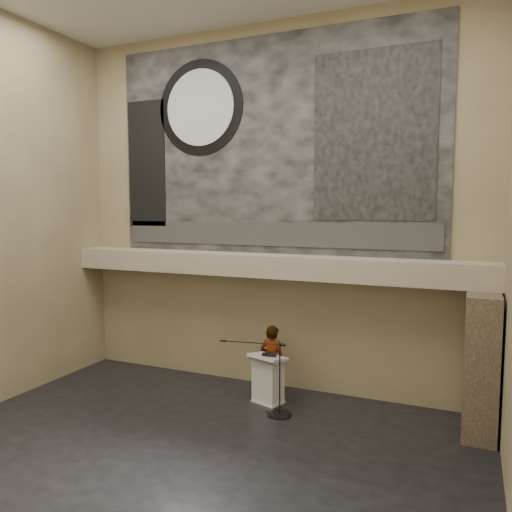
% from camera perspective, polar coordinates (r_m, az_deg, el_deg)
% --- Properties ---
extents(floor, '(10.00, 10.00, 0.00)m').
position_cam_1_polar(floor, '(9.26, -8.52, -22.01)').
color(floor, black).
rests_on(floor, ground).
extents(wall_back, '(10.00, 0.02, 8.50)m').
position_cam_1_polar(wall_back, '(11.79, 1.55, 5.43)').
color(wall_back, '#7E6E50').
rests_on(wall_back, floor).
extents(soffit, '(10.00, 0.80, 0.50)m').
position_cam_1_polar(soffit, '(11.49, 0.79, -1.06)').
color(soffit, '#9F917B').
rests_on(soffit, wall_back).
extents(sprinkler_left, '(0.04, 0.04, 0.06)m').
position_cam_1_polar(sprinkler_left, '(12.18, -6.27, -2.05)').
color(sprinkler_left, '#B2893D').
rests_on(sprinkler_left, soffit).
extents(sprinkler_right, '(0.04, 0.04, 0.06)m').
position_cam_1_polar(sprinkler_right, '(10.90, 9.96, -2.99)').
color(sprinkler_right, '#B2893D').
rests_on(sprinkler_right, soffit).
extents(banner, '(8.00, 0.05, 5.00)m').
position_cam_1_polar(banner, '(11.85, 1.52, 12.46)').
color(banner, black).
rests_on(banner, wall_back).
extents(banner_text_strip, '(7.76, 0.02, 0.55)m').
position_cam_1_polar(banner_text_strip, '(11.74, 1.42, 2.50)').
color(banner_text_strip, '#2B2B2B').
rests_on(banner_text_strip, banner).
extents(banner_clock_rim, '(2.30, 0.02, 2.30)m').
position_cam_1_polar(banner_clock_rim, '(12.74, -6.40, 16.49)').
color(banner_clock_rim, black).
rests_on(banner_clock_rim, banner).
extents(banner_clock_face, '(1.84, 0.02, 1.84)m').
position_cam_1_polar(banner_clock_face, '(12.72, -6.45, 16.51)').
color(banner_clock_face, silver).
rests_on(banner_clock_face, banner).
extents(banner_building_print, '(2.60, 0.02, 3.60)m').
position_cam_1_polar(banner_building_print, '(11.16, 13.27, 13.27)').
color(banner_building_print, black).
rests_on(banner_building_print, banner).
extents(banner_brick_print, '(1.10, 0.02, 3.20)m').
position_cam_1_polar(banner_brick_print, '(13.42, -12.38, 10.24)').
color(banner_brick_print, black).
rests_on(banner_brick_print, banner).
extents(stone_pier, '(0.60, 1.40, 2.70)m').
position_cam_1_polar(stone_pier, '(10.51, 24.33, -11.11)').
color(stone_pier, '#423529').
rests_on(stone_pier, floor).
extents(lectern, '(0.89, 0.75, 1.14)m').
position_cam_1_polar(lectern, '(11.13, 1.38, -13.99)').
color(lectern, silver).
rests_on(lectern, floor).
extents(binder, '(0.38, 0.34, 0.04)m').
position_cam_1_polar(binder, '(10.93, 1.50, -11.23)').
color(binder, black).
rests_on(binder, lectern).
extents(papers, '(0.24, 0.30, 0.00)m').
position_cam_1_polar(papers, '(10.94, 0.92, -11.30)').
color(papers, silver).
rests_on(papers, lectern).
extents(speaker_person, '(0.64, 0.45, 1.65)m').
position_cam_1_polar(speaker_person, '(11.47, 1.88, -11.94)').
color(speaker_person, white).
rests_on(speaker_person, floor).
extents(mic_stand, '(1.52, 0.52, 1.53)m').
position_cam_1_polar(mic_stand, '(10.75, 2.46, -16.51)').
color(mic_stand, black).
rests_on(mic_stand, floor).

